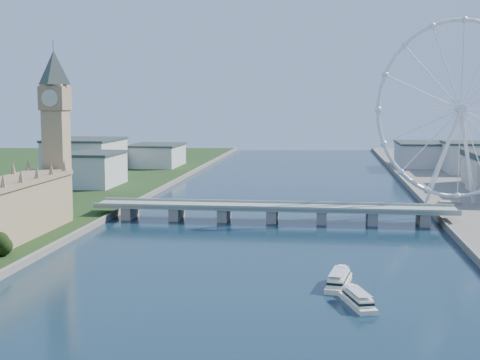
# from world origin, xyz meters

# --- Properties ---
(big_ben) EXTENTS (20.02, 20.02, 110.00)m
(big_ben) POSITION_xyz_m (-128.00, 278.00, 66.57)
(big_ben) COLOR tan
(big_ben) RESTS_ON ground
(westminster_bridge) EXTENTS (220.00, 22.00, 9.50)m
(westminster_bridge) POSITION_xyz_m (0.00, 300.00, 6.63)
(westminster_bridge) COLOR gray
(westminster_bridge) RESTS_ON ground
(london_eye) EXTENTS (113.60, 39.12, 124.30)m
(london_eye) POSITION_xyz_m (119.98, 355.08, 67.52)
(london_eye) COLOR silver
(london_eye) RESTS_ON ground
(city_skyline) EXTENTS (505.00, 280.00, 32.00)m
(city_skyline) POSITION_xyz_m (39.22, 560.08, 16.96)
(city_skyline) COLOR beige
(city_skyline) RESTS_ON ground
(tour_boat_near) EXTENTS (12.37, 30.76, 6.61)m
(tour_boat_near) POSITION_xyz_m (37.71, 158.84, 0.00)
(tour_boat_near) COLOR #E7E7C2
(tour_boat_near) RESTS_ON ground
(tour_boat_far) EXTENTS (14.56, 27.81, 5.94)m
(tour_boat_far) POSITION_xyz_m (44.08, 133.94, 0.00)
(tour_boat_far) COLOR #EFECCD
(tour_boat_far) RESTS_ON ground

